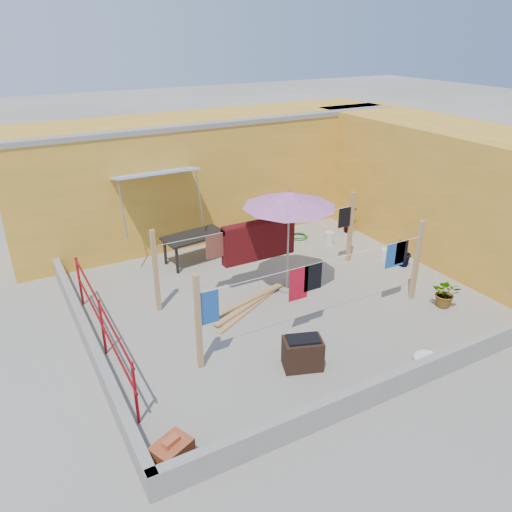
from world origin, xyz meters
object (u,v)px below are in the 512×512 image
object	(u,v)px
white_basin	(427,359)
green_hose	(299,236)
brazier	(303,353)
outdoor_table	(194,238)
brick_stack	(172,454)
patio_umbrella	(289,200)
plant_back_a	(265,235)
water_jug_b	(329,238)
water_jug_a	(385,254)

from	to	relation	value
white_basin	green_hose	size ratio (longest dim) A/B	0.92
brazier	green_hose	world-z (taller)	brazier
outdoor_table	brick_stack	xyz separation A→B (m)	(-2.77, -5.81, -0.46)
brick_stack	brazier	world-z (taller)	brazier
patio_umbrella	plant_back_a	distance (m)	3.03
brazier	white_basin	xyz separation A→B (m)	(2.03, -0.94, -0.25)
green_hose	brick_stack	bearing A→B (deg)	-135.29
plant_back_a	brick_stack	bearing A→B (deg)	-129.64
water_jug_b	brick_stack	bearing A→B (deg)	-141.50
patio_umbrella	green_hose	world-z (taller)	patio_umbrella
patio_umbrella	white_basin	world-z (taller)	patio_umbrella
white_basin	water_jug_b	distance (m)	5.36
water_jug_a	plant_back_a	bearing A→B (deg)	136.85
water_jug_b	white_basin	bearing A→B (deg)	-107.90
patio_umbrella	green_hose	size ratio (longest dim) A/B	4.60
patio_umbrella	white_basin	xyz separation A→B (m)	(0.79, -3.41, -2.09)
outdoor_table	white_basin	bearing A→B (deg)	-71.05
patio_umbrella	brazier	size ratio (longest dim) A/B	3.07
brick_stack	water_jug_b	world-z (taller)	brick_stack
brick_stack	water_jug_a	xyz separation A→B (m)	(7.03, 3.60, -0.05)
brick_stack	brazier	distance (m)	2.89
green_hose	white_basin	bearing A→B (deg)	-101.11
white_basin	plant_back_a	distance (m)	5.75
water_jug_b	water_jug_a	bearing A→B (deg)	-67.52
outdoor_table	green_hose	xyz separation A→B (m)	(3.15, 0.05, -0.62)
white_basin	water_jug_a	distance (m)	4.26
water_jug_b	plant_back_a	xyz separation A→B (m)	(-1.66, 0.64, 0.19)
brazier	green_hose	bearing A→B (deg)	57.10
patio_umbrella	brazier	bearing A→B (deg)	-116.65
plant_back_a	water_jug_b	bearing A→B (deg)	-20.99
green_hose	patio_umbrella	bearing A→B (deg)	-128.45
brazier	white_basin	size ratio (longest dim) A/B	1.64
water_jug_a	water_jug_b	world-z (taller)	water_jug_b
outdoor_table	brazier	size ratio (longest dim) A/B	2.10
water_jug_a	green_hose	world-z (taller)	water_jug_a
green_hose	plant_back_a	xyz separation A→B (m)	(-1.16, -0.12, 0.32)
patio_umbrella	water_jug_a	xyz separation A→B (m)	(3.06, 0.19, -1.99)
outdoor_table	brick_stack	size ratio (longest dim) A/B	2.59
outdoor_table	water_jug_a	bearing A→B (deg)	-27.42
white_basin	brazier	bearing A→B (deg)	155.29
brazier	white_basin	bearing A→B (deg)	-24.71
brick_stack	green_hose	distance (m)	8.33
brazier	plant_back_a	bearing A→B (deg)	67.18
brazier	water_jug_b	bearing A→B (deg)	48.53
patio_umbrella	water_jug_a	world-z (taller)	patio_umbrella
green_hose	plant_back_a	distance (m)	1.21
patio_umbrella	water_jug_b	world-z (taller)	patio_umbrella
patio_umbrella	brick_stack	distance (m)	5.58
water_jug_b	patio_umbrella	bearing A→B (deg)	-145.28
brick_stack	green_hose	world-z (taller)	brick_stack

